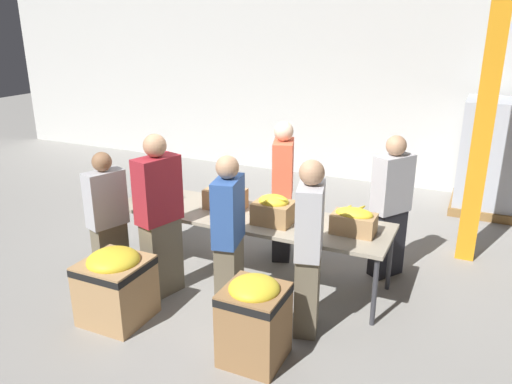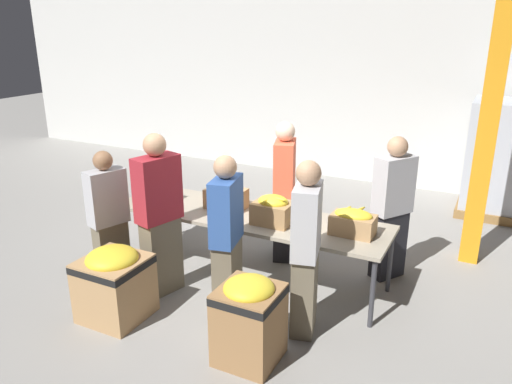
# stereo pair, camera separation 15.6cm
# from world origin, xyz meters

# --- Properties ---
(ground_plane) EXTENTS (30.00, 30.00, 0.00)m
(ground_plane) POSITION_xyz_m (0.00, 0.00, 0.00)
(ground_plane) COLOR gray
(wall_back) EXTENTS (16.00, 0.08, 4.00)m
(wall_back) POSITION_xyz_m (0.00, 4.26, 2.00)
(wall_back) COLOR silver
(wall_back) RESTS_ON ground_plane
(sorting_table) EXTENTS (3.18, 0.88, 0.77)m
(sorting_table) POSITION_xyz_m (0.00, 0.00, 0.73)
(sorting_table) COLOR #9E937F
(sorting_table) RESTS_ON ground_plane
(banana_box_0) EXTENTS (0.45, 0.28, 0.24)m
(banana_box_0) POSITION_xyz_m (-1.23, -0.06, 0.89)
(banana_box_0) COLOR olive
(banana_box_0) RESTS_ON sorting_table
(banana_box_1) EXTENTS (0.46, 0.30, 0.32)m
(banana_box_1) POSITION_xyz_m (-0.34, 0.08, 0.92)
(banana_box_1) COLOR tan
(banana_box_1) RESTS_ON sorting_table
(banana_box_2) EXTENTS (0.41, 0.34, 0.33)m
(banana_box_2) POSITION_xyz_m (0.34, -0.10, 0.93)
(banana_box_2) COLOR #A37A4C
(banana_box_2) RESTS_ON sorting_table
(banana_box_3) EXTENTS (0.44, 0.31, 0.27)m
(banana_box_3) POSITION_xyz_m (1.19, 0.00, 0.91)
(banana_box_3) COLOR tan
(banana_box_3) RESTS_ON sorting_table
(volunteer_0) EXTENTS (0.33, 0.46, 1.55)m
(volunteer_0) POSITION_xyz_m (-1.30, -0.83, 0.77)
(volunteer_0) COLOR #6B604C
(volunteer_0) RESTS_ON ground_plane
(volunteer_1) EXTENTS (0.31, 0.48, 1.66)m
(volunteer_1) POSITION_xyz_m (0.15, -0.77, 0.83)
(volunteer_1) COLOR #6B604C
(volunteer_1) RESTS_ON ground_plane
(volunteer_2) EXTENTS (0.43, 0.50, 1.67)m
(volunteer_2) POSITION_xyz_m (1.43, 0.74, 0.83)
(volunteer_2) COLOR black
(volunteer_2) RESTS_ON ground_plane
(volunteer_3) EXTENTS (0.33, 0.50, 1.70)m
(volunteer_3) POSITION_xyz_m (0.96, -0.72, 0.85)
(volunteer_3) COLOR #6B604C
(volunteer_3) RESTS_ON ground_plane
(volunteer_4) EXTENTS (0.37, 0.51, 1.73)m
(volunteer_4) POSITION_xyz_m (0.15, 0.65, 0.86)
(volunteer_4) COLOR black
(volunteer_4) RESTS_ON ground_plane
(volunteer_5) EXTENTS (0.36, 0.52, 1.78)m
(volunteer_5) POSITION_xyz_m (-0.70, -0.71, 0.88)
(volunteer_5) COLOR #6B604C
(volunteer_5) RESTS_ON ground_plane
(donation_bin_0) EXTENTS (0.61, 0.61, 0.75)m
(donation_bin_0) POSITION_xyz_m (-0.81, -1.35, 0.40)
(donation_bin_0) COLOR tan
(donation_bin_0) RESTS_ON ground_plane
(donation_bin_1) EXTENTS (0.52, 0.52, 0.79)m
(donation_bin_1) POSITION_xyz_m (0.70, -1.35, 0.42)
(donation_bin_1) COLOR olive
(donation_bin_1) RESTS_ON ground_plane
(support_pillar) EXTENTS (0.22, 0.22, 4.00)m
(support_pillar) POSITION_xyz_m (2.27, 1.62, 2.00)
(support_pillar) COLOR orange
(support_pillar) RESTS_ON ground_plane
(pallet_stack_0) EXTENTS (1.08, 1.08, 1.74)m
(pallet_stack_0) POSITION_xyz_m (2.48, 3.54, 0.86)
(pallet_stack_0) COLOR olive
(pallet_stack_0) RESTS_ON ground_plane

